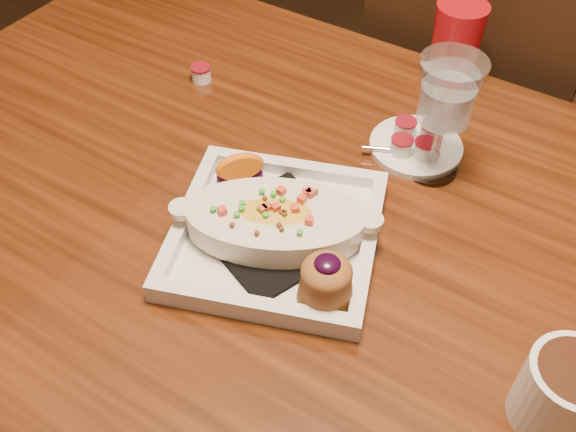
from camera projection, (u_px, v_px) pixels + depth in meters
The scene contains 8 objects.
table at pixel (320, 272), 0.92m from camera, with size 1.50×0.90×0.75m.
chair_far at pixel (464, 119), 1.39m from camera, with size 0.42×0.42×0.93m.
plate at pixel (279, 230), 0.81m from camera, with size 0.33×0.33×0.08m.
coffee_mug at pixel (567, 392), 0.64m from camera, with size 0.12×0.09×0.09m.
goblet at pixel (447, 98), 0.84m from camera, with size 0.09×0.09×0.18m.
saucer at pixel (415, 144), 0.95m from camera, with size 0.14×0.14×0.09m.
creamer_loose at pixel (201, 73), 1.07m from camera, with size 0.03×0.03×0.03m.
red_tumbler at pixel (455, 45), 1.03m from camera, with size 0.08×0.08×0.14m, color #AA0C14.
Camera 1 is at (0.26, -0.50, 1.39)m, focal length 40.00 mm.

